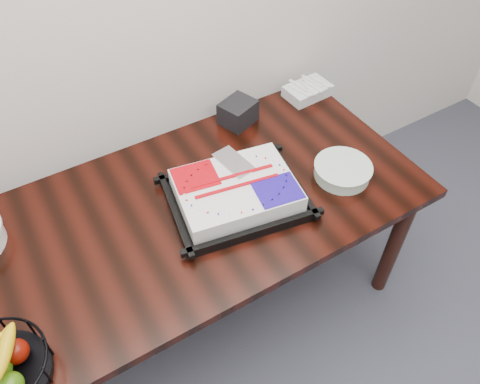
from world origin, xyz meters
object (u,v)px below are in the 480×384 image
napkin_box (238,112)px  plate_stack (343,171)px  cake_tray (236,193)px  table (196,219)px

napkin_box → plate_stack: bearing=-70.6°
cake_tray → napkin_box: (0.26, 0.41, 0.01)m
plate_stack → napkin_box: 0.55m
plate_stack → napkin_box: napkin_box is taller
cake_tray → plate_stack: 0.45m
plate_stack → napkin_box: size_ratio=1.58×
plate_stack → table: bearing=164.0°
table → cake_tray: cake_tray is taller
table → plate_stack: (0.59, -0.17, 0.12)m
table → cake_tray: bearing=-23.3°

